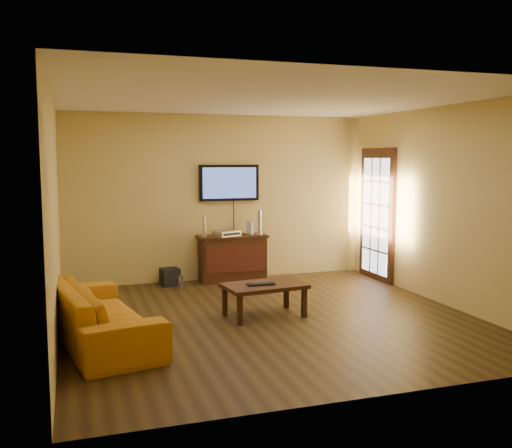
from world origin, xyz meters
name	(u,v)px	position (x,y,z in m)	size (l,w,h in m)	color
ground_plane	(270,318)	(0.00, 0.00, 0.00)	(5.00, 5.00, 0.00)	black
room_walls	(255,181)	(0.00, 0.62, 1.69)	(5.00, 5.00, 5.00)	#D3B967
french_door	(377,216)	(2.46, 1.70, 1.05)	(0.07, 1.02, 2.22)	black
media_console	(232,258)	(0.15, 2.28, 0.38)	(1.13, 0.43, 0.75)	black
television	(229,183)	(0.15, 2.45, 1.60)	(1.00, 0.08, 0.59)	black
coffee_table	(264,288)	(-0.04, 0.12, 0.36)	(1.07, 0.72, 0.42)	black
sofa	(101,304)	(-2.05, -0.28, 0.42)	(2.15, 0.63, 0.84)	#C47B15
speaker_left	(204,227)	(-0.32, 2.25, 0.91)	(0.09, 0.09, 0.34)	silver
speaker_right	(260,223)	(0.61, 2.26, 0.93)	(0.11, 0.11, 0.39)	silver
av_receiver	(227,233)	(0.04, 2.22, 0.80)	(0.38, 0.27, 0.09)	silver
game_console	(250,228)	(0.46, 2.31, 0.86)	(0.04, 0.16, 0.21)	white
subwoofer	(170,277)	(-0.88, 2.25, 0.14)	(0.27, 0.27, 0.27)	black
bottle	(181,282)	(-0.76, 1.95, 0.11)	(0.08, 0.08, 0.23)	white
keyboard	(261,284)	(-0.10, 0.09, 0.43)	(0.36, 0.16, 0.02)	black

